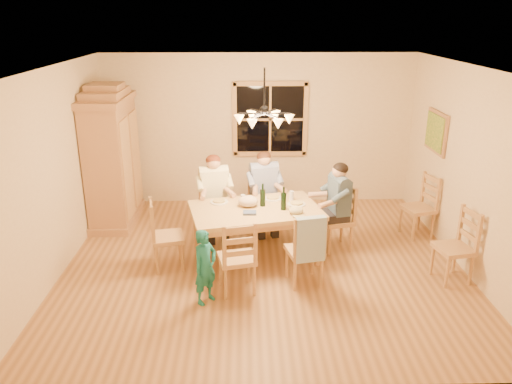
{
  "coord_description": "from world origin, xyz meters",
  "views": [
    {
      "loc": [
        -0.25,
        -6.31,
        3.34
      ],
      "look_at": [
        -0.1,
        0.1,
        1.03
      ],
      "focal_mm": 35.0,
      "sensor_mm": 36.0,
      "label": 1
    }
  ],
  "objects_px": {
    "chair_near_left": "(237,269)",
    "chair_far_left": "(215,219)",
    "wine_bottle_b": "(284,198)",
    "chair_far_right": "(264,214)",
    "chair_end_right": "(336,229)",
    "adult_plaid_man": "(264,182)",
    "child": "(205,267)",
    "armoire": "(113,160)",
    "chair_spare_back": "(417,217)",
    "chair_end_left": "(168,247)",
    "chair_near_right": "(304,261)",
    "chair_spare_front": "(452,259)",
    "dining_table": "(255,215)",
    "adult_woman": "(214,186)",
    "chandelier": "(264,117)",
    "wine_bottle_a": "(263,195)",
    "adult_slate_man": "(338,196)"
  },
  "relations": [
    {
      "from": "adult_plaid_man",
      "to": "chair_spare_back",
      "type": "distance_m",
      "value": 2.47
    },
    {
      "from": "wine_bottle_b",
      "to": "chair_spare_front",
      "type": "relative_size",
      "value": 0.33
    },
    {
      "from": "armoire",
      "to": "chair_spare_back",
      "type": "height_order",
      "value": "armoire"
    },
    {
      "from": "chandelier",
      "to": "wine_bottle_a",
      "type": "height_order",
      "value": "chandelier"
    },
    {
      "from": "chair_spare_back",
      "to": "adult_woman",
      "type": "bearing_deg",
      "value": 73.92
    },
    {
      "from": "chandelier",
      "to": "dining_table",
      "type": "relative_size",
      "value": 0.39
    },
    {
      "from": "chair_near_left",
      "to": "chair_spare_back",
      "type": "relative_size",
      "value": 1.0
    },
    {
      "from": "chair_near_left",
      "to": "chair_near_right",
      "type": "xyz_separation_m",
      "value": [
        0.87,
        0.19,
        0.0
      ]
    },
    {
      "from": "dining_table",
      "to": "adult_plaid_man",
      "type": "height_order",
      "value": "adult_plaid_man"
    },
    {
      "from": "child",
      "to": "chair_end_left",
      "type": "bearing_deg",
      "value": 73.64
    },
    {
      "from": "chair_far_right",
      "to": "chair_near_left",
      "type": "bearing_deg",
      "value": 64.8
    },
    {
      "from": "chandelier",
      "to": "dining_table",
      "type": "bearing_deg",
      "value": 122.79
    },
    {
      "from": "armoire",
      "to": "child",
      "type": "distance_m",
      "value": 3.15
    },
    {
      "from": "chair_far_right",
      "to": "adult_slate_man",
      "type": "height_order",
      "value": "adult_slate_man"
    },
    {
      "from": "chandelier",
      "to": "wine_bottle_a",
      "type": "bearing_deg",
      "value": 91.18
    },
    {
      "from": "dining_table",
      "to": "chair_near_right",
      "type": "bearing_deg",
      "value": -49.48
    },
    {
      "from": "wine_bottle_a",
      "to": "child",
      "type": "bearing_deg",
      "value": -120.24
    },
    {
      "from": "adult_woman",
      "to": "adult_plaid_man",
      "type": "distance_m",
      "value": 0.79
    },
    {
      "from": "chandelier",
      "to": "chair_spare_front",
      "type": "height_order",
      "value": "chandelier"
    },
    {
      "from": "chandelier",
      "to": "chair_spare_back",
      "type": "distance_m",
      "value": 3.15
    },
    {
      "from": "chair_near_left",
      "to": "chair_end_left",
      "type": "xyz_separation_m",
      "value": [
        -0.95,
        0.65,
        0.0
      ]
    },
    {
      "from": "chair_end_right",
      "to": "wine_bottle_b",
      "type": "relative_size",
      "value": 3.0
    },
    {
      "from": "chair_near_left",
      "to": "chair_spare_front",
      "type": "xyz_separation_m",
      "value": [
        2.81,
        0.21,
        0.0
      ]
    },
    {
      "from": "adult_plaid_man",
      "to": "child",
      "type": "xyz_separation_m",
      "value": [
        -0.78,
        -2.06,
        -0.37
      ]
    },
    {
      "from": "chair_far_left",
      "to": "chair_spare_back",
      "type": "relative_size",
      "value": 1.0
    },
    {
      "from": "wine_bottle_a",
      "to": "chair_near_left",
      "type": "bearing_deg",
      "value": -109.41
    },
    {
      "from": "armoire",
      "to": "wine_bottle_b",
      "type": "height_order",
      "value": "armoire"
    },
    {
      "from": "adult_woman",
      "to": "wine_bottle_a",
      "type": "bearing_deg",
      "value": 126.23
    },
    {
      "from": "chair_far_left",
      "to": "chair_near_left",
      "type": "relative_size",
      "value": 1.0
    },
    {
      "from": "adult_plaid_man",
      "to": "chair_end_left",
      "type": "bearing_deg",
      "value": 27.98
    },
    {
      "from": "chair_near_left",
      "to": "chair_far_left",
      "type": "bearing_deg",
      "value": 90.0
    },
    {
      "from": "armoire",
      "to": "chair_far_left",
      "type": "relative_size",
      "value": 2.32
    },
    {
      "from": "chair_far_right",
      "to": "chair_spare_back",
      "type": "distance_m",
      "value": 2.41
    },
    {
      "from": "chair_spare_front",
      "to": "chair_end_left",
      "type": "bearing_deg",
      "value": 72.4
    },
    {
      "from": "armoire",
      "to": "adult_woman",
      "type": "relative_size",
      "value": 2.63
    },
    {
      "from": "chair_near_left",
      "to": "adult_woman",
      "type": "xyz_separation_m",
      "value": [
        -0.37,
        1.64,
        0.54
      ]
    },
    {
      "from": "armoire",
      "to": "chair_far_right",
      "type": "distance_m",
      "value": 2.63
    },
    {
      "from": "adult_slate_man",
      "to": "child",
      "type": "height_order",
      "value": "adult_slate_man"
    },
    {
      "from": "adult_slate_man",
      "to": "dining_table",
      "type": "bearing_deg",
      "value": 90.0
    },
    {
      "from": "chandelier",
      "to": "adult_slate_man",
      "type": "bearing_deg",
      "value": 21.94
    },
    {
      "from": "chair_far_left",
      "to": "chair_end_left",
      "type": "distance_m",
      "value": 1.15
    },
    {
      "from": "chair_near_left",
      "to": "wine_bottle_a",
      "type": "distance_m",
      "value": 1.24
    },
    {
      "from": "chair_near_right",
      "to": "chair_far_left",
      "type": "bearing_deg",
      "value": 117.9
    },
    {
      "from": "chair_far_right",
      "to": "wine_bottle_b",
      "type": "xyz_separation_m",
      "value": [
        0.23,
        -0.95,
        0.62
      ]
    },
    {
      "from": "wine_bottle_a",
      "to": "wine_bottle_b",
      "type": "distance_m",
      "value": 0.32
    },
    {
      "from": "chair_far_left",
      "to": "adult_woman",
      "type": "distance_m",
      "value": 0.54
    },
    {
      "from": "chandelier",
      "to": "chair_spare_back",
      "type": "xyz_separation_m",
      "value": [
        2.45,
        0.87,
        -1.77
      ]
    },
    {
      "from": "wine_bottle_b",
      "to": "chair_far_right",
      "type": "bearing_deg",
      "value": 103.85
    },
    {
      "from": "chair_near_right",
      "to": "wine_bottle_b",
      "type": "height_order",
      "value": "wine_bottle_b"
    },
    {
      "from": "adult_woman",
      "to": "chair_spare_front",
      "type": "height_order",
      "value": "adult_woman"
    }
  ]
}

